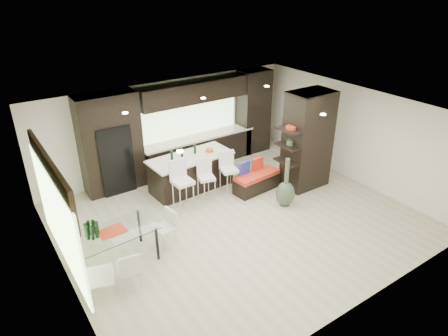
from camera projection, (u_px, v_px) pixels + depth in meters
ground at (238, 219)px, 9.78m from camera, size 8.00×8.00×0.00m
back_wall at (169, 126)px, 11.78m from camera, size 8.00×0.02×2.70m
left_wall at (59, 226)px, 7.17m from camera, size 0.02×7.00×2.70m
right_wall at (354, 134)px, 11.19m from camera, size 0.02×7.00×2.70m
ceiling at (240, 114)px, 8.58m from camera, size 8.00×7.00×0.02m
window_left at (58, 220)px, 7.34m from camera, size 0.04×3.20×1.90m
window_back at (187, 116)px, 11.96m from camera, size 3.40×0.04×1.20m
stone_accent at (51, 176)px, 6.95m from camera, size 0.08×3.00×0.80m
ceiling_spots at (233, 112)px, 8.77m from camera, size 4.00×3.00×0.02m
back_cabinetry at (189, 126)px, 11.78m from camera, size 6.80×0.68×2.70m
refrigerator at (113, 158)px, 10.72m from camera, size 0.90×0.68×1.90m
partition_column at (308, 140)px, 10.78m from camera, size 1.20×0.80×2.70m
kitchen_island at (191, 172)px, 10.98m from camera, size 2.36×1.11×0.96m
stool_left at (183, 190)px, 9.99m from camera, size 0.48×0.48×1.06m
stool_mid at (206, 185)px, 10.40m from camera, size 0.49×0.49×0.91m
stool_right at (229, 177)px, 10.74m from camera, size 0.50×0.50×0.95m
bench at (257, 182)px, 10.96m from camera, size 1.38×0.63×0.52m
floor_vase at (286, 182)px, 10.08m from camera, size 0.51×0.51×1.33m
dining_table at (115, 248)px, 8.10m from camera, size 1.75×1.06×0.81m
chair_near at (129, 270)px, 7.55m from camera, size 0.48×0.48×0.77m
chair_far at (102, 280)px, 7.26m from camera, size 0.56×0.56×0.83m
chair_end at (165, 231)px, 8.68m from camera, size 0.48×0.48×0.78m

